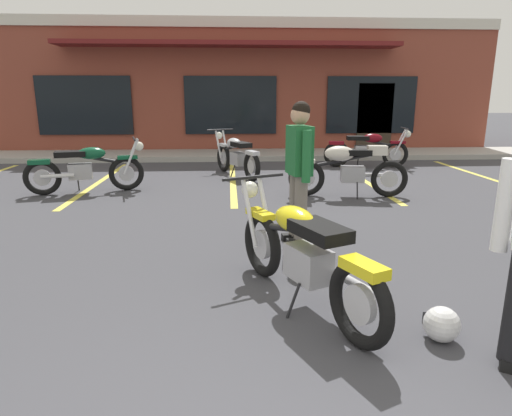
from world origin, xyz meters
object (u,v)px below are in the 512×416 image
object	(u,v)px
motorcycle_red_sportbike	(342,167)
motorcycle_black_cruiser	(236,155)
helmet_on_pavement	(441,324)
motorcycle_silver_naked	(86,168)
motorcycle_foreground_classic	(302,252)
person_in_shorts_foreground	(299,165)
motorcycle_blue_standard	(367,149)

from	to	relation	value
motorcycle_red_sportbike	motorcycle_black_cruiser	world-z (taller)	same
motorcycle_black_cruiser	helmet_on_pavement	world-z (taller)	motorcycle_black_cruiser
motorcycle_silver_naked	helmet_on_pavement	bearing A→B (deg)	-52.24
motorcycle_foreground_classic	motorcycle_black_cruiser	world-z (taller)	same
motorcycle_red_sportbike	person_in_shorts_foreground	distance (m)	2.75
motorcycle_blue_standard	person_in_shorts_foreground	distance (m)	6.25
motorcycle_foreground_classic	person_in_shorts_foreground	xyz separation A→B (m)	(0.22, 1.62, 0.49)
motorcycle_foreground_classic	motorcycle_silver_naked	xyz separation A→B (m)	(-3.20, 4.67, 0.00)
motorcycle_red_sportbike	motorcycle_foreground_classic	bearing A→B (deg)	-108.52
helmet_on_pavement	motorcycle_red_sportbike	bearing A→B (deg)	84.65
motorcycle_red_sportbike	helmet_on_pavement	distance (m)	4.77
motorcycle_foreground_classic	motorcycle_black_cruiser	distance (m)	6.22
person_in_shorts_foreground	motorcycle_silver_naked	bearing A→B (deg)	138.21
motorcycle_foreground_classic	motorcycle_blue_standard	xyz separation A→B (m)	(2.82, 7.28, 0.00)
motorcycle_black_cruiser	motorcycle_silver_naked	xyz separation A→B (m)	(-2.76, -1.54, 0.00)
motorcycle_foreground_classic	motorcycle_red_sportbike	xyz separation A→B (m)	(1.37, 4.08, 0.07)
person_in_shorts_foreground	helmet_on_pavement	size ratio (longest dim) A/B	6.44
motorcycle_red_sportbike	motorcycle_silver_naked	world-z (taller)	same
motorcycle_foreground_classic	motorcycle_black_cruiser	size ratio (longest dim) A/B	1.00
motorcycle_black_cruiser	motorcycle_silver_naked	distance (m)	3.16
helmet_on_pavement	person_in_shorts_foreground	bearing A→B (deg)	107.27
motorcycle_red_sportbike	helmet_on_pavement	world-z (taller)	motorcycle_red_sportbike
person_in_shorts_foreground	helmet_on_pavement	bearing A→B (deg)	-72.73
person_in_shorts_foreground	motorcycle_black_cruiser	bearing A→B (deg)	98.07
motorcycle_foreground_classic	motorcycle_blue_standard	distance (m)	7.80
motorcycle_silver_naked	helmet_on_pavement	size ratio (longest dim) A/B	7.98
motorcycle_foreground_classic	person_in_shorts_foreground	bearing A→B (deg)	82.30
motorcycle_foreground_classic	person_in_shorts_foreground	size ratio (longest dim) A/B	1.18
motorcycle_blue_standard	person_in_shorts_foreground	world-z (taller)	person_in_shorts_foreground
motorcycle_foreground_classic	motorcycle_red_sportbike	world-z (taller)	same
motorcycle_silver_naked	motorcycle_black_cruiser	bearing A→B (deg)	29.05
motorcycle_blue_standard	motorcycle_foreground_classic	bearing A→B (deg)	-111.18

